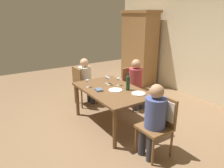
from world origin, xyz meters
name	(u,v)px	position (x,y,z in m)	size (l,w,h in m)	color
ground_plane	(112,123)	(0.00, 0.00, 0.00)	(10.00, 10.00, 0.00)	#846647
rear_room_partition	(203,45)	(0.00, 2.68, 1.35)	(6.40, 0.12, 2.70)	beige
armoire_cabinet	(139,47)	(-1.89, 2.23, 1.10)	(1.18, 0.62, 2.18)	olive
dining_table	(112,93)	(0.00, 0.00, 0.64)	(1.57, 0.96, 0.73)	brown
chair_far_left	(133,85)	(-0.44, 0.86, 0.53)	(0.44, 0.44, 0.92)	brown
chair_right_end	(161,118)	(1.17, 0.12, 0.59)	(0.44, 0.46, 0.92)	brown
chair_left_end	(82,83)	(-1.17, -0.09, 0.53)	(0.44, 0.44, 0.92)	brown
person_woman_host	(136,81)	(-0.33, 0.86, 0.66)	(0.35, 0.31, 1.14)	#33333D
person_man_bearded	(154,116)	(1.17, -0.03, 0.66)	(0.31, 0.36, 1.15)	#33333D
person_man_guest	(86,78)	(-1.17, 0.03, 0.65)	(0.30, 0.34, 1.12)	#33333D
wine_bottle_tall_green	(128,82)	(0.21, 0.22, 0.88)	(0.07, 0.07, 0.34)	#19381E
wine_glass_near_left	(108,80)	(-0.25, 0.07, 0.83)	(0.07, 0.07, 0.15)	silver
wine_glass_centre	(107,78)	(-0.35, 0.10, 0.83)	(0.07, 0.07, 0.15)	silver
wine_glass_near_right	(87,82)	(-0.35, -0.34, 0.83)	(0.07, 0.07, 0.15)	silver
wine_glass_far	(118,80)	(-0.12, 0.22, 0.83)	(0.07, 0.07, 0.15)	silver
dinner_plate_host	(115,90)	(0.10, 0.01, 0.74)	(0.26, 0.26, 0.01)	white
dinner_plate_guest_left	(138,93)	(0.47, 0.26, 0.74)	(0.25, 0.25, 0.01)	white
folded_napkin	(99,90)	(-0.06, -0.25, 0.74)	(0.16, 0.12, 0.03)	#4C5B75
handbag	(98,96)	(-1.17, 0.35, 0.11)	(0.28, 0.12, 0.22)	brown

